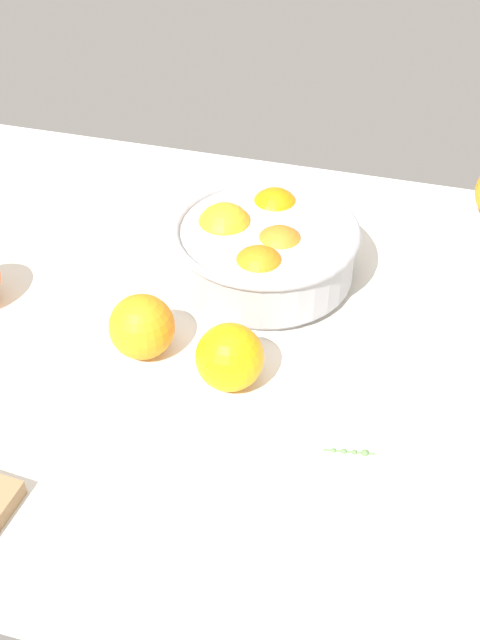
{
  "coord_description": "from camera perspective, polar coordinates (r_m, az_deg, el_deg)",
  "views": [
    {
      "loc": [
        17.77,
        -72.49,
        67.55
      ],
      "look_at": [
        -1.32,
        -3.29,
        5.45
      ],
      "focal_mm": 46.04,
      "sensor_mm": 36.0,
      "label": 1
    }
  ],
  "objects": [
    {
      "name": "ground_plane",
      "position": [
        1.02,
        1.21,
        -1.92
      ],
      "size": [
        143.64,
        83.82,
        3.0
      ],
      "primitive_type": "cube",
      "color": "silver"
    },
    {
      "name": "fruit_bowl",
      "position": [
        1.07,
        1.65,
        4.96
      ],
      "size": [
        24.43,
        24.43,
        9.9
      ],
      "color": "#99999E",
      "rests_on": "ground_plane"
    },
    {
      "name": "loose_orange_0",
      "position": [
        0.92,
        -0.72,
        -2.61
      ],
      "size": [
        7.87,
        7.87,
        7.87
      ],
      "primitive_type": "sphere",
      "color": "orange",
      "rests_on": "ground_plane"
    },
    {
      "name": "loose_orange_1",
      "position": [
        0.97,
        -6.84,
        -0.46
      ],
      "size": [
        7.87,
        7.87,
        7.87
      ],
      "primitive_type": "sphere",
      "color": "orange",
      "rests_on": "ground_plane"
    },
    {
      "name": "herb_sprig_0",
      "position": [
        0.89,
        7.85,
        -9.0
      ],
      "size": [
        5.54,
        1.33,
        0.9
      ],
      "color": "#557B46",
      "rests_on": "ground_plane"
    }
  ]
}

